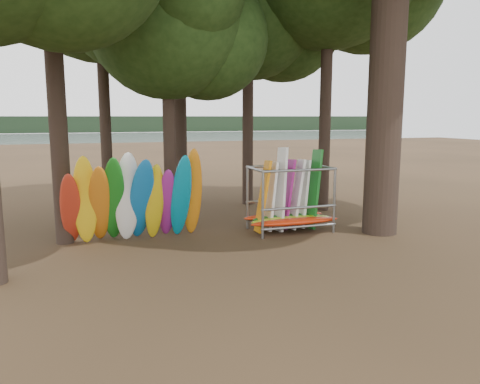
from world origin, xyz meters
name	(u,v)px	position (x,y,z in m)	size (l,w,h in m)	color
ground	(238,245)	(0.00, 0.00, 0.00)	(120.00, 120.00, 0.00)	#47331E
lake	(115,143)	(0.00, 60.00, 0.00)	(160.00, 160.00, 0.00)	gray
far_shore	(102,124)	(0.00, 110.00, 2.00)	(160.00, 4.00, 4.00)	black
oak_3	(248,2)	(2.56, 6.46, 8.76)	(7.60, 7.60, 12.08)	black
oak_5	(166,19)	(-1.52, 3.19, 7.20)	(6.25, 6.25, 9.94)	black
kayak_row	(134,200)	(-3.00, 1.29, 1.35)	(4.42, 1.91, 3.09)	red
storage_rack	(290,201)	(2.27, 1.20, 1.04)	(3.22, 1.54, 2.91)	gray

